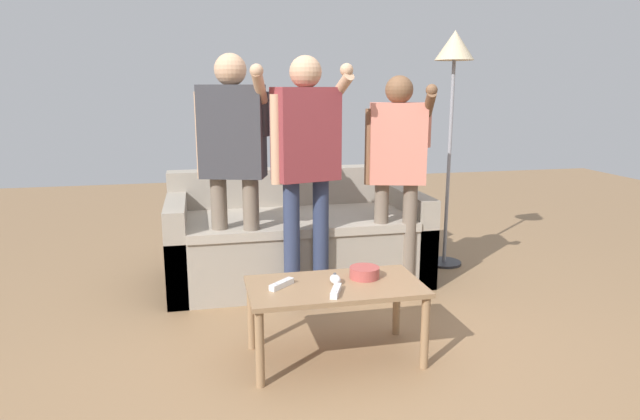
{
  "coord_description": "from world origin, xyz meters",
  "views": [
    {
      "loc": [
        -0.78,
        -2.65,
        1.42
      ],
      "look_at": [
        -0.1,
        0.43,
        0.72
      ],
      "focal_mm": 31.06,
      "sensor_mm": 36.0,
      "label": 1
    }
  ],
  "objects_px": {
    "floor_lamp": "(454,69)",
    "player_center": "(306,153)",
    "player_right": "(397,160)",
    "coffee_table": "(335,295)",
    "snack_bowl": "(364,272)",
    "game_remote_nunchuk": "(335,279)",
    "couch": "(296,240)",
    "game_remote_wand_near": "(336,291)",
    "game_remote_wand_far": "(282,284)",
    "player_left": "(233,150)"
  },
  "relations": [
    {
      "from": "coffee_table",
      "to": "game_remote_nunchuk",
      "type": "bearing_deg",
      "value": 73.0
    },
    {
      "from": "player_left",
      "to": "game_remote_wand_near",
      "type": "height_order",
      "value": "player_left"
    },
    {
      "from": "player_right",
      "to": "game_remote_wand_far",
      "type": "bearing_deg",
      "value": -137.53
    },
    {
      "from": "player_left",
      "to": "floor_lamp",
      "type": "bearing_deg",
      "value": 14.69
    },
    {
      "from": "player_center",
      "to": "game_remote_wand_near",
      "type": "height_order",
      "value": "player_center"
    },
    {
      "from": "snack_bowl",
      "to": "floor_lamp",
      "type": "relative_size",
      "value": 0.09
    },
    {
      "from": "snack_bowl",
      "to": "coffee_table",
      "type": "bearing_deg",
      "value": -160.01
    },
    {
      "from": "player_left",
      "to": "player_center",
      "type": "distance_m",
      "value": 0.47
    },
    {
      "from": "player_left",
      "to": "player_right",
      "type": "height_order",
      "value": "player_left"
    },
    {
      "from": "snack_bowl",
      "to": "player_left",
      "type": "distance_m",
      "value": 1.22
    },
    {
      "from": "player_left",
      "to": "game_remote_wand_far",
      "type": "height_order",
      "value": "player_left"
    },
    {
      "from": "floor_lamp",
      "to": "player_right",
      "type": "xyz_separation_m",
      "value": [
        -0.63,
        -0.51,
        -0.62
      ]
    },
    {
      "from": "floor_lamp",
      "to": "snack_bowl",
      "type": "bearing_deg",
      "value": -129.7
    },
    {
      "from": "player_center",
      "to": "game_remote_wand_near",
      "type": "relative_size",
      "value": 9.94
    },
    {
      "from": "coffee_table",
      "to": "game_remote_nunchuk",
      "type": "height_order",
      "value": "game_remote_nunchuk"
    },
    {
      "from": "couch",
      "to": "player_left",
      "type": "distance_m",
      "value": 0.95
    },
    {
      "from": "coffee_table",
      "to": "player_left",
      "type": "distance_m",
      "value": 1.23
    },
    {
      "from": "floor_lamp",
      "to": "player_center",
      "type": "distance_m",
      "value": 1.51
    },
    {
      "from": "coffee_table",
      "to": "floor_lamp",
      "type": "distance_m",
      "value": 2.23
    },
    {
      "from": "player_left",
      "to": "player_center",
      "type": "relative_size",
      "value": 1.01
    },
    {
      "from": "floor_lamp",
      "to": "game_remote_wand_far",
      "type": "xyz_separation_m",
      "value": [
        -1.55,
        -1.36,
        -1.13
      ]
    },
    {
      "from": "game_remote_wand_near",
      "to": "game_remote_wand_far",
      "type": "height_order",
      "value": "same"
    },
    {
      "from": "coffee_table",
      "to": "game_remote_nunchuk",
      "type": "xyz_separation_m",
      "value": [
        0.0,
        0.01,
        0.08
      ]
    },
    {
      "from": "snack_bowl",
      "to": "game_remote_wand_far",
      "type": "height_order",
      "value": "snack_bowl"
    },
    {
      "from": "coffee_table",
      "to": "snack_bowl",
      "type": "height_order",
      "value": "snack_bowl"
    },
    {
      "from": "player_center",
      "to": "player_right",
      "type": "relative_size",
      "value": 1.08
    },
    {
      "from": "snack_bowl",
      "to": "game_remote_nunchuk",
      "type": "distance_m",
      "value": 0.18
    },
    {
      "from": "coffee_table",
      "to": "floor_lamp",
      "type": "bearing_deg",
      "value": 47.37
    },
    {
      "from": "couch",
      "to": "snack_bowl",
      "type": "xyz_separation_m",
      "value": [
        0.15,
        -1.26,
        0.15
      ]
    },
    {
      "from": "coffee_table",
      "to": "player_center",
      "type": "relative_size",
      "value": 0.56
    },
    {
      "from": "game_remote_nunchuk",
      "to": "player_center",
      "type": "height_order",
      "value": "player_center"
    },
    {
      "from": "floor_lamp",
      "to": "player_center",
      "type": "xyz_separation_m",
      "value": [
        -1.27,
        -0.61,
        -0.55
      ]
    },
    {
      "from": "couch",
      "to": "coffee_table",
      "type": "bearing_deg",
      "value": -91.11
    },
    {
      "from": "game_remote_nunchuk",
      "to": "player_left",
      "type": "bearing_deg",
      "value": 116.09
    },
    {
      "from": "couch",
      "to": "floor_lamp",
      "type": "distance_m",
      "value": 1.78
    },
    {
      "from": "player_right",
      "to": "player_center",
      "type": "bearing_deg",
      "value": -171.59
    },
    {
      "from": "game_remote_nunchuk",
      "to": "couch",
      "type": "bearing_deg",
      "value": 89.01
    },
    {
      "from": "floor_lamp",
      "to": "player_center",
      "type": "height_order",
      "value": "floor_lamp"
    },
    {
      "from": "couch",
      "to": "game_remote_wand_near",
      "type": "relative_size",
      "value": 11.53
    },
    {
      "from": "snack_bowl",
      "to": "player_right",
      "type": "bearing_deg",
      "value": 59.8
    },
    {
      "from": "snack_bowl",
      "to": "game_remote_wand_far",
      "type": "relative_size",
      "value": 1.11
    },
    {
      "from": "game_remote_nunchuk",
      "to": "player_right",
      "type": "distance_m",
      "value": 1.18
    },
    {
      "from": "floor_lamp",
      "to": "player_right",
      "type": "bearing_deg",
      "value": -140.59
    },
    {
      "from": "snack_bowl",
      "to": "game_remote_nunchuk",
      "type": "height_order",
      "value": "snack_bowl"
    },
    {
      "from": "game_remote_wand_near",
      "to": "game_remote_nunchuk",
      "type": "bearing_deg",
      "value": 77.07
    },
    {
      "from": "player_right",
      "to": "game_remote_nunchuk",
      "type": "bearing_deg",
      "value": -126.87
    },
    {
      "from": "game_remote_nunchuk",
      "to": "player_right",
      "type": "relative_size",
      "value": 0.06
    },
    {
      "from": "couch",
      "to": "game_remote_wand_near",
      "type": "height_order",
      "value": "couch"
    },
    {
      "from": "player_left",
      "to": "player_right",
      "type": "distance_m",
      "value": 1.1
    },
    {
      "from": "snack_bowl",
      "to": "player_center",
      "type": "bearing_deg",
      "value": 104.24
    }
  ]
}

